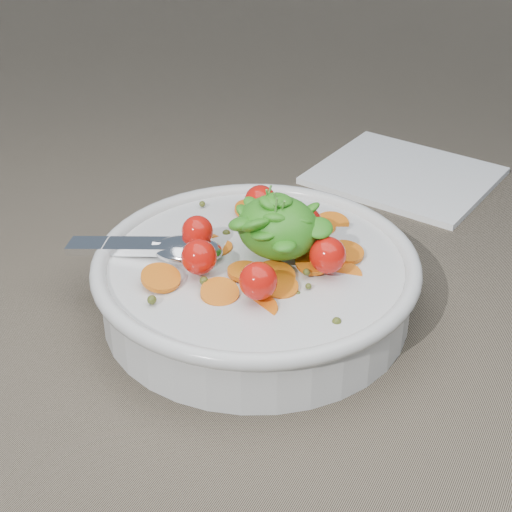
% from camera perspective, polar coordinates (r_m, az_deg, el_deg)
% --- Properties ---
extents(ground, '(6.00, 6.00, 0.00)m').
position_cam_1_polar(ground, '(0.64, 2.89, -3.18)').
color(ground, '#756854').
rests_on(ground, ground).
extents(bowl, '(0.27, 0.25, 0.11)m').
position_cam_1_polar(bowl, '(0.61, 0.02, -1.70)').
color(bowl, silver).
rests_on(bowl, ground).
extents(napkin, '(0.19, 0.18, 0.01)m').
position_cam_1_polar(napkin, '(0.85, 10.74, 5.77)').
color(napkin, white).
rests_on(napkin, ground).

